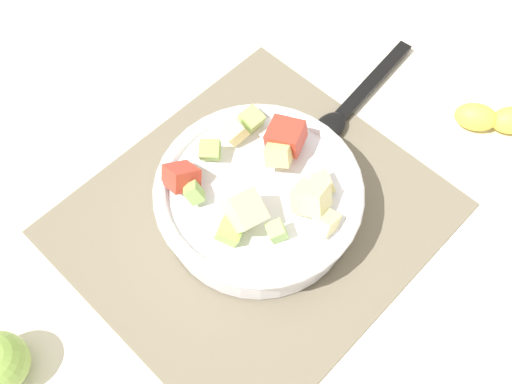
# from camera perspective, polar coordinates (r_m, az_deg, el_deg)

# --- Properties ---
(ground_plane) EXTENTS (2.40, 2.40, 0.00)m
(ground_plane) POSITION_cam_1_polar(r_m,az_deg,el_deg) (0.74, -0.23, -2.53)
(ground_plane) COLOR silver
(placemat) EXTENTS (0.41, 0.37, 0.01)m
(placemat) POSITION_cam_1_polar(r_m,az_deg,el_deg) (0.74, -0.23, -2.42)
(placemat) COLOR #756B56
(placemat) RESTS_ON ground_plane
(salad_bowl) EXTENTS (0.24, 0.24, 0.11)m
(salad_bowl) POSITION_cam_1_polar(r_m,az_deg,el_deg) (0.71, 0.02, -0.25)
(salad_bowl) COLOR white
(salad_bowl) RESTS_ON placemat
(serving_spoon) EXTENTS (0.22, 0.05, 0.01)m
(serving_spoon) POSITION_cam_1_polar(r_m,az_deg,el_deg) (0.83, 8.63, 7.86)
(serving_spoon) COLOR black
(serving_spoon) RESTS_ON placemat
(banana_whole) EXTENTS (0.13, 0.13, 0.04)m
(banana_whole) POSITION_cam_1_polar(r_m,az_deg,el_deg) (0.86, 22.73, 6.43)
(banana_whole) COLOR yellow
(banana_whole) RESTS_ON ground_plane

